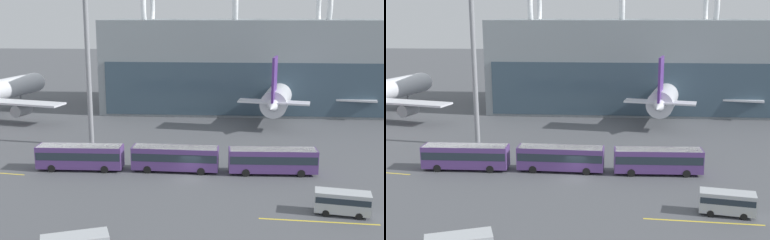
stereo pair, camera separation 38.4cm
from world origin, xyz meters
The scene contains 8 objects.
ground_plane centered at (0.00, 0.00, 0.00)m, with size 440.00×440.00×0.00m, color #515459.
airliner_at_gate_far centered at (15.81, 41.00, 4.63)m, with size 36.74×40.61×13.03m.
shuttle_bus_0 centered at (-14.75, 2.37, 1.94)m, with size 11.32×2.95×3.31m.
shuttle_bus_1 centered at (-2.12, 2.61, 1.94)m, with size 11.36×3.12×3.31m.
shuttle_bus_2 centered at (10.50, 2.46, 1.94)m, with size 11.36×3.09×3.31m.
service_van_foreground centered at (16.49, -10.05, 1.44)m, with size 5.86×3.01×2.46m.
floodlight_mast centered at (-16.53, 14.16, 15.60)m, with size 2.98×2.98×24.04m.
lane_stripe_0 centered at (13.79, -12.06, 0.00)m, with size 11.87×0.25×0.01m, color yellow.
Camera 2 is at (4.68, -57.42, 20.34)m, focal length 45.00 mm.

